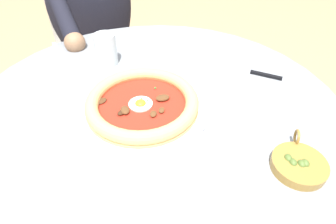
{
  "coord_description": "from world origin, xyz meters",
  "views": [
    {
      "loc": [
        -0.55,
        -0.04,
        1.19
      ],
      "look_at": [
        -0.04,
        -0.03,
        0.73
      ],
      "focal_mm": 30.54,
      "sensor_mm": 36.0,
      "label": 1
    }
  ],
  "objects_px": {
    "olive_pan": "(299,164)",
    "cafe_chair_diner": "(91,31)",
    "steak_knife": "(257,73)",
    "diner_person": "(98,49)",
    "dining_table": "(156,150)",
    "pizza_on_plate": "(142,104)",
    "water_glass": "(106,51)"
  },
  "relations": [
    {
      "from": "dining_table",
      "to": "cafe_chair_diner",
      "type": "height_order",
      "value": "cafe_chair_diner"
    },
    {
      "from": "dining_table",
      "to": "water_glass",
      "type": "relative_size",
      "value": 10.24
    },
    {
      "from": "diner_person",
      "to": "dining_table",
      "type": "bearing_deg",
      "value": -154.9
    },
    {
      "from": "water_glass",
      "to": "steak_knife",
      "type": "distance_m",
      "value": 0.45
    },
    {
      "from": "olive_pan",
      "to": "diner_person",
      "type": "height_order",
      "value": "diner_person"
    },
    {
      "from": "dining_table",
      "to": "pizza_on_plate",
      "type": "bearing_deg",
      "value": 103.51
    },
    {
      "from": "olive_pan",
      "to": "cafe_chair_diner",
      "type": "height_order",
      "value": "cafe_chair_diner"
    },
    {
      "from": "dining_table",
      "to": "cafe_chair_diner",
      "type": "bearing_deg",
      "value": 24.97
    },
    {
      "from": "pizza_on_plate",
      "to": "water_glass",
      "type": "relative_size",
      "value": 3.47
    },
    {
      "from": "diner_person",
      "to": "pizza_on_plate",
      "type": "bearing_deg",
      "value": -157.33
    },
    {
      "from": "pizza_on_plate",
      "to": "olive_pan",
      "type": "height_order",
      "value": "olive_pan"
    },
    {
      "from": "steak_knife",
      "to": "olive_pan",
      "type": "relative_size",
      "value": 1.4
    },
    {
      "from": "steak_knife",
      "to": "cafe_chair_diner",
      "type": "bearing_deg",
      "value": 46.91
    },
    {
      "from": "steak_knife",
      "to": "diner_person",
      "type": "distance_m",
      "value": 0.79
    },
    {
      "from": "pizza_on_plate",
      "to": "water_glass",
      "type": "height_order",
      "value": "water_glass"
    },
    {
      "from": "diner_person",
      "to": "cafe_chair_diner",
      "type": "distance_m",
      "value": 0.14
    },
    {
      "from": "water_glass",
      "to": "diner_person",
      "type": "height_order",
      "value": "diner_person"
    },
    {
      "from": "dining_table",
      "to": "olive_pan",
      "type": "relative_size",
      "value": 7.22
    },
    {
      "from": "steak_knife",
      "to": "cafe_chair_diner",
      "type": "distance_m",
      "value": 0.91
    },
    {
      "from": "pizza_on_plate",
      "to": "water_glass",
      "type": "xyz_separation_m",
      "value": [
        0.22,
        0.13,
        0.02
      ]
    },
    {
      "from": "water_glass",
      "to": "diner_person",
      "type": "bearing_deg",
      "value": 18.82
    },
    {
      "from": "dining_table",
      "to": "diner_person",
      "type": "distance_m",
      "value": 0.71
    },
    {
      "from": "olive_pan",
      "to": "cafe_chair_diner",
      "type": "bearing_deg",
      "value": 34.66
    },
    {
      "from": "pizza_on_plate",
      "to": "olive_pan",
      "type": "distance_m",
      "value": 0.38
    },
    {
      "from": "pizza_on_plate",
      "to": "cafe_chair_diner",
      "type": "xyz_separation_m",
      "value": [
        0.78,
        0.33,
        -0.18
      ]
    },
    {
      "from": "pizza_on_plate",
      "to": "olive_pan",
      "type": "relative_size",
      "value": 2.45
    },
    {
      "from": "water_glass",
      "to": "steak_knife",
      "type": "bearing_deg",
      "value": -97.22
    },
    {
      "from": "pizza_on_plate",
      "to": "water_glass",
      "type": "bearing_deg",
      "value": 29.46
    },
    {
      "from": "pizza_on_plate",
      "to": "olive_pan",
      "type": "bearing_deg",
      "value": -118.33
    },
    {
      "from": "dining_table",
      "to": "water_glass",
      "type": "distance_m",
      "value": 0.33
    },
    {
      "from": "cafe_chair_diner",
      "to": "diner_person",
      "type": "bearing_deg",
      "value": -155.67
    },
    {
      "from": "diner_person",
      "to": "water_glass",
      "type": "bearing_deg",
      "value": -161.18
    }
  ]
}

